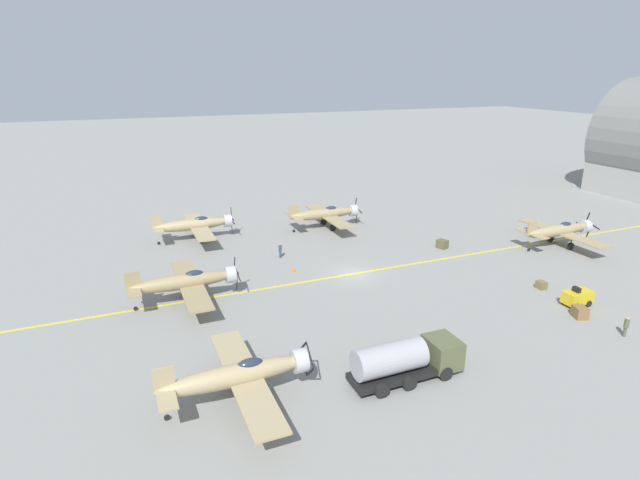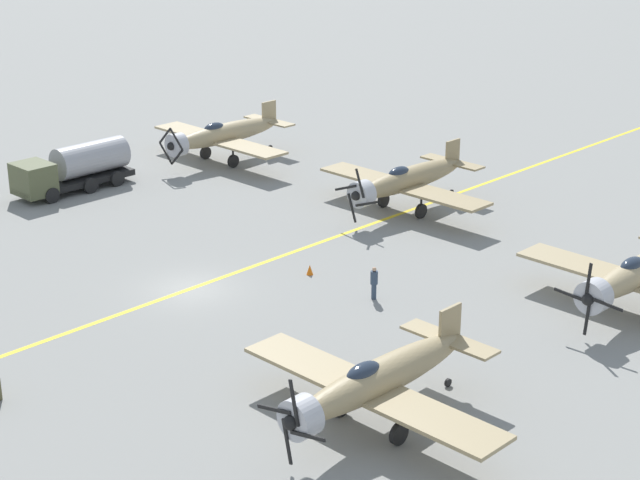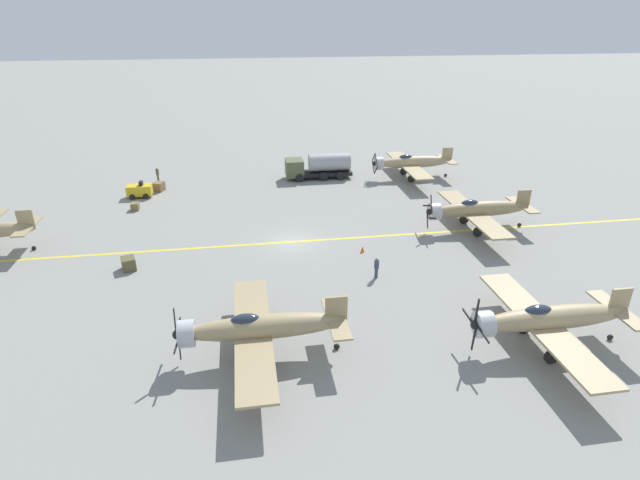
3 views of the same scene
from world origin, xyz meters
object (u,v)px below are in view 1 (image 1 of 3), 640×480
Objects in this scene: airplane_near_center at (186,282)px; airplane_mid_left at (326,214)px; airplane_far_center at (560,230)px; tow_tractor at (577,297)px; supply_crate_by_tanker at (541,285)px; supply_crate_mid_lane at (580,312)px; ground_crew_walking at (626,326)px; fuel_tanker at (406,360)px; traffic_cone at (294,269)px; airplane_near_right at (239,375)px; airplane_near_left at (196,225)px; supply_crate_outboard at (442,244)px; ground_crew_inspecting at (280,250)px.

airplane_near_center is 26.02m from airplane_mid_left.
airplane_far_center reaches higher than tow_tractor.
supply_crate_mid_lane is (5.85, -1.62, 0.13)m from supply_crate_by_tanker.
ground_crew_walking is at bearing 9.04° from supply_crate_mid_lane.
fuel_tanker reaches higher than traffic_cone.
airplane_near_right is at bearing -89.89° from supply_crate_mid_lane.
airplane_far_center is 43.60m from airplane_near_center.
tow_tractor is (31.86, 28.55, -1.22)m from airplane_near_left.
traffic_cone is (-22.95, -19.71, -0.65)m from ground_crew_walking.
supply_crate_mid_lane reaches higher than supply_crate_outboard.
airplane_far_center is at bearing 137.89° from supply_crate_mid_lane.
ground_crew_walking is 23.11m from supply_crate_outboard.
airplane_near_center reaches higher than supply_crate_outboard.
airplane_mid_left is 15.88m from traffic_cone.
airplane_near_left is 16.52m from traffic_cone.
ground_crew_inspecting is at bearing 22.11° from airplane_near_left.
airplane_near_center is 9.97× the size of supply_crate_mid_lane.
fuel_tanker is at bearing -73.20° from airplane_far_center.
airplane_mid_left reaches higher than supply_crate_mid_lane.
airplane_far_center is at bearing 73.88° from ground_crew_inspecting.
tow_tractor is at bearing 43.67° from ground_crew_inspecting.
traffic_cone is at bearing -129.70° from tow_tractor.
airplane_mid_left is 1.00× the size of airplane_near_right.
ground_crew_inspecting is at bearing -136.33° from tow_tractor.
airplane_near_left reaches higher than ground_crew_inspecting.
airplane_near_left is at bearing 155.17° from airplane_near_center.
airplane_far_center is at bearing 52.57° from airplane_mid_left.
supply_crate_by_tanker is at bearing 59.39° from airplane_near_center.
ground_crew_inspecting reaches higher than supply_crate_mid_lane.
fuel_tanker is 21.71m from supply_crate_by_tanker.
airplane_far_center is 7.08× the size of ground_crew_inspecting.
airplane_near_right is (16.20, 0.83, 0.00)m from airplane_near_center.
tow_tractor is 30.22m from ground_crew_inspecting.
airplane_mid_left is (1.72, 16.89, -0.00)m from airplane_near_left.
tow_tractor reaches higher than supply_crate_mid_lane.
airplane_near_right is 1.50× the size of fuel_tanker.
airplane_mid_left is at bearing 114.74° from airplane_near_center.
traffic_cone is (-3.07, 11.40, -1.74)m from airplane_near_center.
airplane_near_center reaches higher than airplane_near_right.
supply_crate_by_tanker is at bearing 111.07° from fuel_tanker.
airplane_near_left is 43.10m from supply_crate_mid_lane.
tow_tractor is at bearing 96.16° from airplane_near_right.
fuel_tanker is at bearing 1.37° from traffic_cone.
supply_crate_by_tanker is (-3.97, -0.14, -0.42)m from tow_tractor.
tow_tractor is 2.16× the size of supply_crate_mid_lane.
ground_crew_walking is at bearing 20.73° from airplane_near_left.
airplane_near_right is at bearing -81.83° from airplane_far_center.
ground_crew_inspecting is (-7.59, 11.42, -1.09)m from airplane_near_center.
supply_crate_mid_lane reaches higher than traffic_cone.
supply_crate_outboard is (14.39, 26.58, -1.51)m from airplane_near_left.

